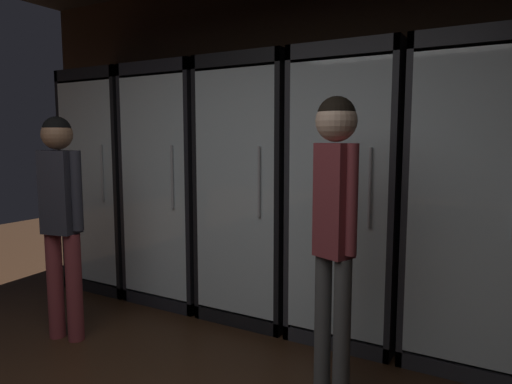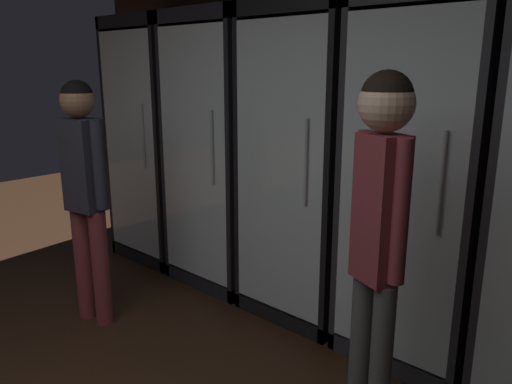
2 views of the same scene
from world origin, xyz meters
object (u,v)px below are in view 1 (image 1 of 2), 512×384
Objects in this scene: cooler_center at (257,192)px; shopper_near at (335,208)px; cooler_far_left at (116,183)px; shopper_far at (61,206)px; cooler_left at (179,187)px; cooler_far_right at (474,207)px; cooler_right at (352,199)px.

shopper_near is (0.98, -0.88, 0.06)m from cooler_center.
shopper_far is at bearing -59.96° from cooler_far_left.
cooler_far_left is 0.79m from cooler_left.
cooler_far_right is 1.24× the size of shopper_near.
cooler_right is at bearing 0.02° from cooler_left.
cooler_right is at bearing 32.49° from shopper_far.
cooler_center is 1.00× the size of cooler_right.
cooler_far_right is (0.79, -0.00, 0.00)m from cooler_right.
cooler_center reaches higher than shopper_far.
cooler_far_left and cooler_center have the same top height.
shopper_near is (-0.60, -0.88, 0.07)m from cooler_far_right.
cooler_far_left reaches higher than shopper_far.
cooler_left reaches higher than shopper_far.
cooler_far_left is 2.37m from cooler_right.
cooler_far_right is 1.07m from shopper_near.
shopper_near is at bearing 6.58° from shopper_far.
cooler_center reaches higher than shopper_near.
cooler_center is 1.00× the size of cooler_far_right.
cooler_far_left is at bearing 120.04° from shopper_far.
cooler_far_left is at bearing -179.97° from cooler_left.
cooler_right is at bearing 0.02° from cooler_far_left.
shopper_near is at bearing -77.80° from cooler_right.
cooler_left is 1.98m from shopper_near.
cooler_far_right is at bearing 0.00° from cooler_center.
shopper_far is at bearing -130.52° from cooler_center.
shopper_far is at bearing -147.51° from cooler_right.
cooler_right is 0.90m from shopper_near.
cooler_far_right is 2.75m from shopper_far.
cooler_far_right is at bearing -0.00° from cooler_left.
cooler_center is 1.45m from shopper_far.
cooler_right is 0.79m from cooler_far_right.
cooler_center is 1.30× the size of shopper_far.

